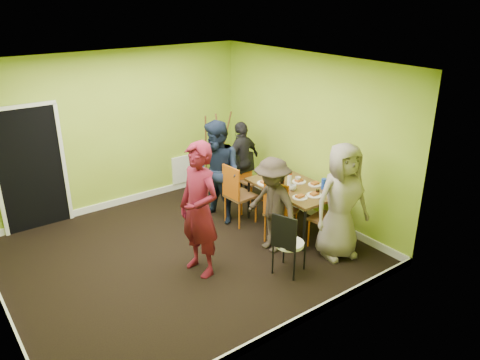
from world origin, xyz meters
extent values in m
plane|color=black|center=(0.00, 0.00, 0.00)|extent=(5.00, 5.00, 0.00)
cube|color=#93AC2C|center=(0.00, 2.25, 1.40)|extent=(5.00, 0.04, 2.80)
cube|color=#93AC2C|center=(0.00, -2.25, 1.40)|extent=(5.00, 0.04, 2.80)
cube|color=#93AC2C|center=(2.50, 0.00, 1.40)|extent=(0.04, 4.50, 2.80)
cube|color=white|center=(0.00, 0.00, 2.80)|extent=(5.00, 4.50, 0.04)
cube|color=black|center=(-1.50, 2.22, 1.02)|extent=(1.00, 0.05, 2.04)
cube|color=white|center=(1.30, 2.22, 0.40)|extent=(0.50, 0.04, 0.55)
cylinder|color=black|center=(1.52, -1.02, 0.35)|extent=(0.04, 0.04, 0.71)
cylinder|color=black|center=(2.30, -1.02, 0.35)|extent=(0.04, 0.04, 0.71)
cylinder|color=black|center=(1.52, 0.36, 0.35)|extent=(0.04, 0.04, 0.71)
cylinder|color=black|center=(2.30, 0.36, 0.35)|extent=(0.04, 0.04, 0.71)
cube|color=brown|center=(1.91, -0.33, 0.73)|extent=(0.90, 1.50, 0.04)
cylinder|color=orange|center=(1.13, 0.51, 0.25)|extent=(0.03, 0.03, 0.49)
cylinder|color=orange|center=(1.15, 0.14, 0.25)|extent=(0.03, 0.03, 0.49)
cylinder|color=orange|center=(1.50, 0.53, 0.25)|extent=(0.03, 0.03, 0.49)
cylinder|color=orange|center=(1.52, 0.16, 0.25)|extent=(0.03, 0.03, 0.49)
cube|color=brown|center=(1.33, 0.34, 0.49)|extent=(0.47, 0.47, 0.04)
cube|color=orange|center=(1.12, 0.32, 0.78)|extent=(0.06, 0.42, 0.54)
cylinder|color=orange|center=(1.22, -0.45, 0.24)|extent=(0.03, 0.03, 0.48)
cylinder|color=orange|center=(1.37, -0.79, 0.24)|extent=(0.03, 0.03, 0.48)
cylinder|color=orange|center=(1.56, -0.30, 0.24)|extent=(0.03, 0.03, 0.48)
cylinder|color=orange|center=(1.71, -0.64, 0.24)|extent=(0.03, 0.03, 0.48)
cube|color=brown|center=(1.47, -0.55, 0.48)|extent=(0.57, 0.57, 0.04)
cube|color=orange|center=(1.28, -0.63, 0.78)|extent=(0.19, 0.39, 0.54)
cylinder|color=orange|center=(2.14, 1.08, 0.20)|extent=(0.02, 0.02, 0.39)
cylinder|color=orange|center=(1.84, 1.05, 0.20)|extent=(0.02, 0.02, 0.39)
cylinder|color=orange|center=(2.16, 0.78, 0.20)|extent=(0.02, 0.02, 0.39)
cylinder|color=orange|center=(1.87, 0.76, 0.20)|extent=(0.02, 0.02, 0.39)
cube|color=brown|center=(2.00, 0.92, 0.39)|extent=(0.37, 0.37, 0.03)
cube|color=orange|center=(1.99, 1.08, 0.63)|extent=(0.33, 0.05, 0.44)
cylinder|color=orange|center=(1.74, -1.32, 0.24)|extent=(0.03, 0.03, 0.48)
cylinder|color=orange|center=(2.10, -1.25, 0.24)|extent=(0.03, 0.03, 0.48)
cylinder|color=orange|center=(1.67, -0.97, 0.24)|extent=(0.03, 0.03, 0.48)
cylinder|color=orange|center=(2.03, -0.90, 0.24)|extent=(0.03, 0.03, 0.48)
cube|color=brown|center=(1.89, -1.11, 0.48)|extent=(0.50, 0.50, 0.04)
cube|color=orange|center=(1.92, -1.30, 0.76)|extent=(0.40, 0.11, 0.53)
cylinder|color=black|center=(0.74, -1.21, 0.22)|extent=(0.03, 0.03, 0.44)
cylinder|color=black|center=(0.86, -1.52, 0.22)|extent=(0.03, 0.03, 0.44)
cylinder|color=black|center=(1.05, -1.09, 0.22)|extent=(0.03, 0.03, 0.44)
cylinder|color=black|center=(1.17, -1.40, 0.22)|extent=(0.03, 0.03, 0.44)
cylinder|color=white|center=(0.96, -1.31, 0.45)|extent=(0.41, 0.41, 0.05)
cube|color=black|center=(0.79, -1.37, 0.70)|extent=(0.16, 0.36, 0.49)
cylinder|color=brown|center=(1.65, 1.91, 0.77)|extent=(0.22, 0.36, 1.55)
cylinder|color=brown|center=(2.05, 1.91, 0.77)|extent=(0.22, 0.36, 1.55)
cylinder|color=brown|center=(1.85, 1.68, 0.77)|extent=(0.03, 0.35, 1.52)
cube|color=brown|center=(1.85, 1.86, 0.73)|extent=(0.42, 0.04, 0.04)
cylinder|color=white|center=(1.59, 0.03, 0.76)|extent=(0.25, 0.25, 0.01)
cylinder|color=white|center=(1.66, -0.74, 0.76)|extent=(0.23, 0.23, 0.01)
cylinder|color=white|center=(1.93, 0.27, 0.76)|extent=(0.25, 0.25, 0.01)
cylinder|color=white|center=(1.91, -0.81, 0.76)|extent=(0.25, 0.25, 0.01)
cylinder|color=white|center=(2.10, -0.26, 0.76)|extent=(0.23, 0.23, 0.01)
cylinder|color=white|center=(2.22, -0.51, 0.76)|extent=(0.22, 0.22, 0.01)
cylinder|color=white|center=(1.81, -0.33, 0.86)|extent=(0.07, 0.07, 0.22)
cylinder|color=#183BB5|center=(2.21, -0.71, 0.84)|extent=(0.08, 0.08, 0.18)
cylinder|color=orange|center=(1.88, -0.11, 0.79)|extent=(0.04, 0.04, 0.09)
cylinder|color=black|center=(1.80, -0.17, 0.80)|extent=(0.06, 0.06, 0.09)
cylinder|color=black|center=(2.07, 0.16, 0.80)|extent=(0.07, 0.07, 0.10)
cylinder|color=black|center=(1.97, -0.81, 0.79)|extent=(0.06, 0.06, 0.08)
imported|color=white|center=(1.77, -0.46, 0.80)|extent=(0.12, 0.12, 0.09)
imported|color=white|center=(2.08, -0.25, 0.79)|extent=(0.10, 0.10, 0.09)
imported|color=#5D0F21|center=(-0.02, -0.56, 0.96)|extent=(0.56, 0.76, 1.91)
imported|color=#151F36|center=(1.06, 0.61, 0.88)|extent=(0.86, 0.99, 1.76)
imported|color=#2F261F|center=(1.16, -0.68, 0.74)|extent=(0.60, 0.99, 1.48)
imported|color=black|center=(1.97, 1.16, 0.75)|extent=(0.94, 0.56, 1.49)
imported|color=gray|center=(1.86, -1.40, 0.88)|extent=(0.97, 0.75, 1.76)
camera|label=1|loc=(-2.96, -5.47, 3.71)|focal=35.00mm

